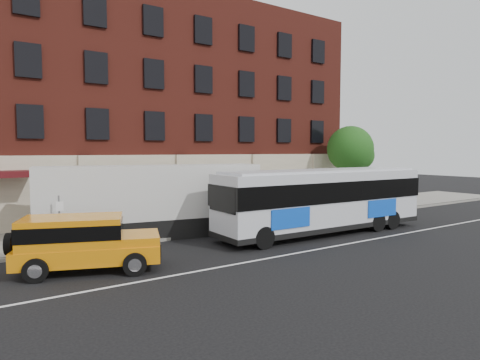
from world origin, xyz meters
TOP-DOWN VIEW (x-y plane):
  - ground at (0.00, 0.00)m, footprint 120.00×120.00m
  - sidewalk at (0.00, 9.00)m, footprint 60.00×6.00m
  - kerb at (0.00, 6.00)m, footprint 60.00×0.25m
  - lane_line at (0.00, 0.50)m, footprint 60.00×0.12m
  - building at (-0.01, 16.92)m, footprint 30.00×12.10m
  - sign_pole at (-8.50, 6.15)m, footprint 0.30×0.20m
  - street_tree at (13.54, 9.48)m, footprint 3.60×3.60m
  - city_bus at (4.01, 2.95)m, footprint 12.54×2.98m
  - yellow_suv at (-8.35, 2.86)m, footprint 5.42×3.67m
  - shipping_container at (-3.89, 7.07)m, footprint 11.23×4.12m

SIDE VIEW (x-z plane):
  - ground at x=0.00m, z-range 0.00..0.00m
  - lane_line at x=0.00m, z-range 0.00..0.01m
  - sidewalk at x=0.00m, z-range 0.00..0.15m
  - kerb at x=0.00m, z-range 0.00..0.15m
  - yellow_suv at x=-8.35m, z-range 0.15..2.17m
  - sign_pole at x=-8.50m, z-range 0.20..2.70m
  - shipping_container at x=-3.89m, z-range -0.02..3.65m
  - city_bus at x=4.01m, z-range 0.18..3.59m
  - street_tree at x=13.54m, z-range 1.31..7.51m
  - building at x=-0.01m, z-range 0.08..15.08m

